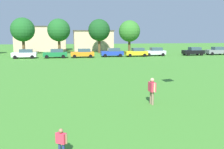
# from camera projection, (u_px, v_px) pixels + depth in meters

# --- Properties ---
(ground_plane) EXTENTS (160.00, 160.00, 0.00)m
(ground_plane) POSITION_uv_depth(u_px,v_px,m) (78.00, 67.00, 33.60)
(ground_plane) COLOR #42842D
(child_kite_flyer) EXTENTS (0.44, 0.35, 1.07)m
(child_kite_flyer) POSITION_uv_depth(u_px,v_px,m) (61.00, 140.00, 8.82)
(child_kite_flyer) COLOR navy
(child_kite_flyer) RESTS_ON ground
(adult_bystander) EXTENTS (0.36, 0.80, 1.68)m
(adult_bystander) POSITION_uv_depth(u_px,v_px,m) (152.00, 89.00, 15.45)
(adult_bystander) COLOR #8C7259
(adult_bystander) RESTS_ON ground
(parked_car_white_0) EXTENTS (4.30, 2.02, 1.68)m
(parked_car_white_0) POSITION_uv_depth(u_px,v_px,m) (25.00, 54.00, 44.95)
(parked_car_white_0) COLOR white
(parked_car_white_0) RESTS_ON ground
(parked_car_green_1) EXTENTS (4.30, 2.02, 1.68)m
(parked_car_green_1) POSITION_uv_depth(u_px,v_px,m) (56.00, 53.00, 45.75)
(parked_car_green_1) COLOR #196B38
(parked_car_green_1) RESTS_ON ground
(parked_car_orange_2) EXTENTS (4.30, 2.02, 1.68)m
(parked_car_orange_2) POSITION_uv_depth(u_px,v_px,m) (83.00, 53.00, 46.46)
(parked_car_orange_2) COLOR orange
(parked_car_orange_2) RESTS_ON ground
(parked_car_blue_3) EXTENTS (4.30, 2.02, 1.68)m
(parked_car_blue_3) POSITION_uv_depth(u_px,v_px,m) (112.00, 52.00, 48.22)
(parked_car_blue_3) COLOR #1E38AD
(parked_car_blue_3) RESTS_ON ground
(parked_car_yellow_4) EXTENTS (4.30, 2.02, 1.68)m
(parked_car_yellow_4) POSITION_uv_depth(u_px,v_px,m) (137.00, 52.00, 48.69)
(parked_car_yellow_4) COLOR yellow
(parked_car_yellow_4) RESTS_ON ground
(parked_car_silver_5) EXTENTS (4.30, 2.02, 1.68)m
(parked_car_silver_5) POSITION_uv_depth(u_px,v_px,m) (155.00, 52.00, 50.12)
(parked_car_silver_5) COLOR silver
(parked_car_silver_5) RESTS_ON ground
(parked_car_black_6) EXTENTS (4.30, 2.02, 1.68)m
(parked_car_black_6) POSITION_uv_depth(u_px,v_px,m) (193.00, 51.00, 51.40)
(parked_car_black_6) COLOR black
(parked_car_black_6) RESTS_ON ground
(parked_car_gray_7) EXTENTS (4.30, 2.02, 1.68)m
(parked_car_gray_7) POSITION_uv_depth(u_px,v_px,m) (217.00, 51.00, 52.61)
(parked_car_gray_7) COLOR slate
(parked_car_gray_7) RESTS_ON ground
(tree_left) EXTENTS (5.00, 5.00, 7.79)m
(tree_left) POSITION_uv_depth(u_px,v_px,m) (23.00, 30.00, 52.14)
(tree_left) COLOR brown
(tree_left) RESTS_ON ground
(tree_center) EXTENTS (4.93, 4.93, 7.69)m
(tree_center) POSITION_uv_depth(u_px,v_px,m) (59.00, 30.00, 54.08)
(tree_center) COLOR brown
(tree_center) RESTS_ON ground
(tree_right) EXTENTS (4.98, 4.98, 7.76)m
(tree_right) POSITION_uv_depth(u_px,v_px,m) (99.00, 30.00, 56.83)
(tree_right) COLOR brown
(tree_right) RESTS_ON ground
(tree_far_right) EXTENTS (4.75, 4.75, 7.40)m
(tree_far_right) POSITION_uv_depth(u_px,v_px,m) (129.00, 31.00, 55.37)
(tree_far_right) COLOR brown
(tree_far_right) RESTS_ON ground
(house_left) EXTENTS (13.17, 7.50, 6.41)m
(house_left) POSITION_uv_depth(u_px,v_px,m) (41.00, 39.00, 65.07)
(house_left) COLOR beige
(house_left) RESTS_ON ground
(house_right) EXTENTS (10.47, 9.35, 5.37)m
(house_right) POSITION_uv_depth(u_px,v_px,m) (93.00, 40.00, 67.42)
(house_right) COLOR beige
(house_right) RESTS_ON ground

